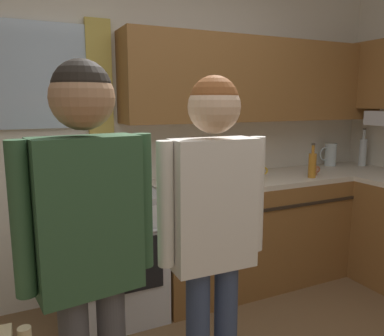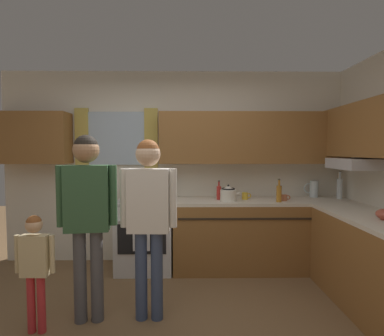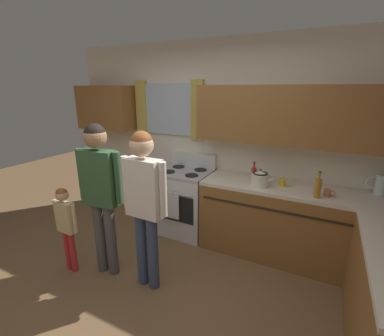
# 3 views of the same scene
# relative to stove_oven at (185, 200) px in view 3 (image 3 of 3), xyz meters

# --- Properties ---
(ground_plane) EXTENTS (12.00, 12.00, 0.00)m
(ground_plane) POSITION_rel_stove_oven_xyz_m (0.33, -1.54, -0.47)
(ground_plane) COLOR brown
(back_wall_unit) EXTENTS (4.60, 0.42, 2.60)m
(back_wall_unit) POSITION_rel_stove_oven_xyz_m (0.42, 0.28, 0.98)
(back_wall_unit) COLOR silver
(back_wall_unit) RESTS_ON ground
(kitchen_counter_run) EXTENTS (2.27, 2.09, 0.90)m
(kitchen_counter_run) POSITION_rel_stove_oven_xyz_m (1.83, -0.42, -0.02)
(kitchen_counter_run) COLOR brown
(kitchen_counter_run) RESTS_ON ground
(stove_oven) EXTENTS (0.69, 0.67, 1.10)m
(stove_oven) POSITION_rel_stove_oven_xyz_m (0.00, 0.00, 0.00)
(stove_oven) COLOR silver
(stove_oven) RESTS_ON ground
(bottle_oil_amber) EXTENTS (0.06, 0.06, 0.29)m
(bottle_oil_amber) POSITION_rel_stove_oven_xyz_m (1.66, -0.20, 0.54)
(bottle_oil_amber) COLOR #B27223
(bottle_oil_amber) RESTS_ON kitchen_counter_run
(bottle_sauce_red) EXTENTS (0.06, 0.06, 0.25)m
(bottle_sauce_red) POSITION_rel_stove_oven_xyz_m (0.94, 0.00, 0.53)
(bottle_sauce_red) COLOR red
(bottle_sauce_red) RESTS_ON kitchen_counter_run
(mug_mustard_yellow) EXTENTS (0.12, 0.08, 0.09)m
(mug_mustard_yellow) POSITION_rel_stove_oven_xyz_m (1.28, 0.00, 0.48)
(mug_mustard_yellow) COLOR gold
(mug_mustard_yellow) RESTS_ON kitchen_counter_run
(cup_terracotta) EXTENTS (0.11, 0.07, 0.08)m
(cup_terracotta) POSITION_rel_stove_oven_xyz_m (1.76, -0.11, 0.47)
(cup_terracotta) COLOR #B76642
(cup_terracotta) RESTS_ON kitchen_counter_run
(stovetop_kettle) EXTENTS (0.27, 0.20, 0.21)m
(stovetop_kettle) POSITION_rel_stove_oven_xyz_m (1.05, -0.12, 0.53)
(stovetop_kettle) COLOR silver
(stovetop_kettle) RESTS_ON kitchen_counter_run
(water_pitcher) EXTENTS (0.19, 0.11, 0.22)m
(water_pitcher) POSITION_rel_stove_oven_xyz_m (2.24, 0.19, 0.54)
(water_pitcher) COLOR silver
(water_pitcher) RESTS_ON kitchen_counter_run
(adult_holding_child) EXTENTS (0.51, 0.23, 1.67)m
(adult_holding_child) POSITION_rel_stove_oven_xyz_m (-0.34, -1.20, 0.58)
(adult_holding_child) COLOR #4C4C51
(adult_holding_child) RESTS_ON ground
(adult_in_plaid) EXTENTS (0.51, 0.22, 1.63)m
(adult_in_plaid) POSITION_rel_stove_oven_xyz_m (0.20, -1.17, 0.56)
(adult_in_plaid) COLOR #38476B
(adult_in_plaid) RESTS_ON ground
(small_child) EXTENTS (0.33, 0.13, 1.00)m
(small_child) POSITION_rel_stove_oven_xyz_m (-0.72, -1.37, 0.16)
(small_child) COLOR red
(small_child) RESTS_ON ground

